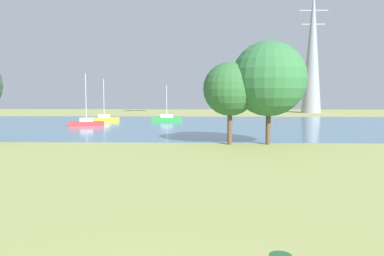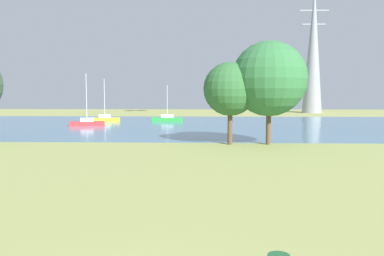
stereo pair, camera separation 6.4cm
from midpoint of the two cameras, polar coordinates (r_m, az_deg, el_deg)
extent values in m
plane|color=#8C9351|center=(30.29, -1.36, -4.01)|extent=(160.00, 160.00, 0.00)
cube|color=teal|center=(58.08, 0.16, 0.40)|extent=(140.00, 40.00, 0.02)
cube|color=yellow|center=(66.63, -12.24, 1.16)|extent=(4.96, 2.14, 0.60)
cube|color=white|center=(66.59, -12.25, 1.63)|extent=(1.93, 1.34, 0.50)
cylinder|color=silver|center=(66.48, -12.29, 4.07)|extent=(0.10, 0.10, 6.17)
cube|color=red|center=(58.84, -14.62, 0.60)|extent=(5.03, 2.74, 0.60)
cube|color=white|center=(58.80, -14.63, 1.13)|extent=(2.03, 1.55, 0.50)
cylinder|color=silver|center=(58.67, -14.70, 4.16)|extent=(0.10, 0.10, 6.71)
cube|color=green|center=(65.62, -3.59, 1.21)|extent=(4.99, 2.31, 0.60)
cube|color=white|center=(65.59, -3.60, 1.69)|extent=(1.96, 1.39, 0.50)
cylinder|color=silver|center=(65.49, -3.61, 3.75)|extent=(0.10, 0.10, 5.21)
cylinder|color=brown|center=(37.06, 5.26, 0.26)|extent=(0.44, 0.44, 3.34)
sphere|color=#2F6533|center=(36.93, 5.31, 5.48)|extent=(4.87, 4.87, 4.87)
cylinder|color=brown|center=(37.54, 10.59, 0.44)|extent=(0.44, 0.44, 3.59)
sphere|color=#306D3C|center=(37.43, 10.69, 6.81)|extent=(6.78, 6.78, 6.78)
cone|color=gray|center=(96.15, 16.53, 10.52)|extent=(4.40, 4.40, 28.34)
cube|color=gray|center=(97.35, 16.66, 15.51)|extent=(6.40, 0.30, 0.30)
cube|color=gray|center=(96.84, 16.61, 13.76)|extent=(5.20, 0.30, 0.30)
camera|label=1|loc=(0.03, -90.07, -0.01)|focal=38.03mm
camera|label=2|loc=(0.03, 89.93, 0.01)|focal=38.03mm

